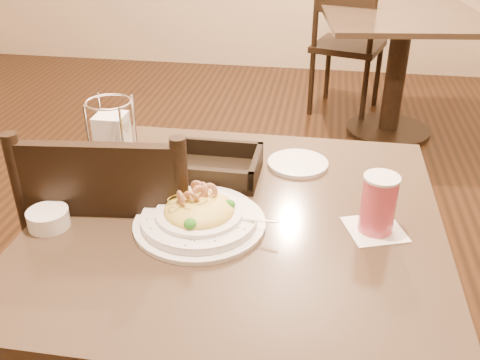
% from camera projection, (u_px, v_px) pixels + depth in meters
% --- Properties ---
extents(main_table, '(0.90, 0.90, 0.74)m').
position_uv_depth(main_table, '(239.00, 294.00, 1.32)').
color(main_table, black).
rests_on(main_table, ground).
extents(background_table, '(1.01, 1.01, 0.74)m').
position_uv_depth(background_table, '(399.00, 54.00, 3.17)').
color(background_table, black).
rests_on(background_table, ground).
extents(dining_chair_near, '(0.46, 0.46, 0.93)m').
position_uv_depth(dining_chair_near, '(128.00, 262.00, 1.44)').
color(dining_chair_near, black).
rests_on(dining_chair_near, ground).
extents(dining_chair_far, '(0.52, 0.52, 0.93)m').
position_uv_depth(dining_chair_far, '(347.00, 41.00, 3.47)').
color(dining_chair_far, black).
rests_on(dining_chair_far, ground).
extents(pasta_bowl, '(0.32, 0.29, 0.09)m').
position_uv_depth(pasta_bowl, '(199.00, 215.00, 1.16)').
color(pasta_bowl, white).
rests_on(pasta_bowl, main_table).
extents(drink_glass, '(0.15, 0.15, 0.13)m').
position_uv_depth(drink_glass, '(378.00, 204.00, 1.12)').
color(drink_glass, white).
rests_on(drink_glass, main_table).
extents(bread_basket, '(0.22, 0.18, 0.06)m').
position_uv_depth(bread_basket, '(215.00, 168.00, 1.36)').
color(bread_basket, black).
rests_on(bread_basket, main_table).
extents(napkin_caddy, '(0.12, 0.12, 0.19)m').
position_uv_depth(napkin_caddy, '(113.00, 139.00, 1.37)').
color(napkin_caddy, silver).
rests_on(napkin_caddy, main_table).
extents(side_plate, '(0.17, 0.17, 0.01)m').
position_uv_depth(side_plate, '(298.00, 163.00, 1.42)').
color(side_plate, white).
rests_on(side_plate, main_table).
extents(butter_ramekin, '(0.11, 0.11, 0.04)m').
position_uv_depth(butter_ramekin, '(48.00, 219.00, 1.16)').
color(butter_ramekin, white).
rests_on(butter_ramekin, main_table).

